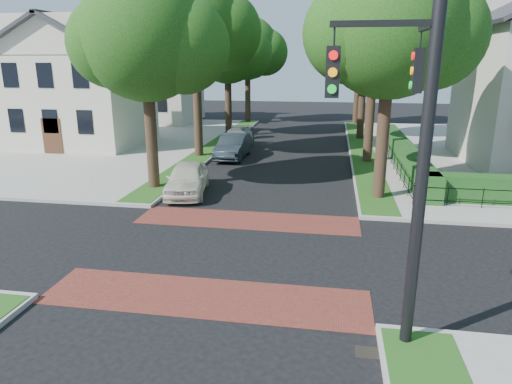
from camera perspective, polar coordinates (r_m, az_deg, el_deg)
ground at (r=15.74m, az=-3.21°, el=-7.41°), size 120.00×120.00×0.00m
sidewalk_nw at (r=40.61m, az=-24.84°, el=5.83°), size 30.00×30.00×0.15m
crosswalk_far at (r=18.65m, az=-1.06°, el=-3.53°), size 9.00×2.20×0.01m
crosswalk_near at (r=12.96m, az=-6.37°, el=-12.93°), size 9.00×2.20×0.01m
storm_drain at (r=11.07m, az=14.05°, el=-18.90°), size 0.65×0.45×0.01m
grass_strip_ne at (r=33.80m, az=13.06°, el=5.26°), size 1.60×29.80×0.02m
grass_strip_nw at (r=34.82m, az=-5.04°, el=5.92°), size 1.60×29.80×0.02m
tree_right_near at (r=21.48m, az=16.75°, el=19.07°), size 7.75×6.67×10.66m
tree_right_mid at (r=29.47m, az=14.93°, el=18.92°), size 8.25×7.09×11.22m
tree_right_far at (r=38.37m, az=13.60°, el=16.61°), size 7.25×6.23×9.74m
tree_right_back at (r=47.37m, az=12.93°, el=16.91°), size 7.50×6.45×10.20m
tree_left_near at (r=23.01m, az=-13.23°, el=18.17°), size 7.50×6.45×10.20m
tree_left_mid at (r=30.63m, az=-7.33°, el=19.85°), size 8.00×6.88×11.48m
tree_left_far at (r=39.26m, az=-3.37°, el=17.30°), size 7.00×6.02×9.86m
tree_left_back at (r=48.10m, az=-0.88°, el=17.44°), size 7.75×6.66×10.44m
hedge_main_road at (r=29.92m, az=17.96°, el=4.67°), size 1.00×18.00×1.20m
fence_main_road at (r=29.84m, az=16.42°, el=4.48°), size 0.06×18.00×0.90m
house_left_near at (r=37.16m, az=-21.36°, el=13.13°), size 10.00×9.00×10.14m
house_left_far at (r=49.74m, az=-13.03°, el=14.27°), size 10.00×9.00×10.14m
traffic_signal at (r=9.92m, az=19.04°, el=6.16°), size 2.17×2.00×8.00m
parked_car_front at (r=22.36m, az=-8.63°, el=1.66°), size 2.56×4.76×1.54m
parked_car_middle at (r=30.50m, az=-2.84°, el=5.71°), size 1.74×4.79×1.57m
parked_car_rear at (r=33.57m, az=-2.40°, el=6.59°), size 2.19×5.15×1.48m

